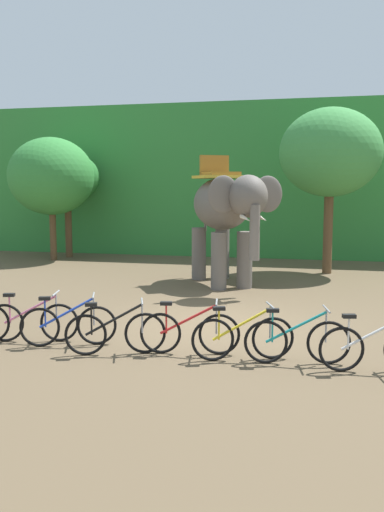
# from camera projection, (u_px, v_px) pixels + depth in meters

# --- Properties ---
(ground_plane) EXTENTS (80.00, 80.00, 0.00)m
(ground_plane) POSITION_uv_depth(u_px,v_px,m) (218.00, 326.00, 11.34)
(ground_plane) COLOR brown
(foliage_hedge) EXTENTS (36.00, 6.00, 6.22)m
(foliage_hedge) POSITION_uv_depth(u_px,v_px,m) (277.00, 181.00, 24.61)
(foliage_hedge) COLOR #338438
(foliage_hedge) RESTS_ON ground
(tree_left) EXTENTS (3.29, 3.29, 4.74)m
(tree_left) POSITION_uv_depth(u_px,v_px,m) (51.00, 176.00, 21.25)
(tree_left) COLOR brown
(tree_left) RESTS_ON ground
(tree_right) EXTENTS (2.61, 2.61, 4.25)m
(tree_right) POSITION_uv_depth(u_px,v_px,m) (67.00, 178.00, 22.21)
(tree_right) COLOR brown
(tree_right) RESTS_ON ground
(tree_center_right) EXTENTS (3.29, 3.29, 5.38)m
(tree_center_right) POSITION_uv_depth(u_px,v_px,m) (330.00, 153.00, 17.80)
(tree_center_right) COLOR brown
(tree_center_right) RESTS_ON ground
(elephant) EXTENTS (3.21, 4.06, 3.78)m
(elephant) POSITION_uv_depth(u_px,v_px,m) (225.00, 209.00, 15.77)
(elephant) COLOR #665E56
(elephant) RESTS_ON ground
(bike_pink) EXTENTS (1.67, 0.60, 0.92)m
(bike_pink) POSITION_uv_depth(u_px,v_px,m) (32.00, 321.00, 10.12)
(bike_pink) COLOR black
(bike_pink) RESTS_ON ground
(bike_blue) EXTENTS (1.62, 0.74, 0.92)m
(bike_blue) POSITION_uv_depth(u_px,v_px,m) (68.00, 325.00, 9.85)
(bike_blue) COLOR black
(bike_blue) RESTS_ON ground
(bike_black) EXTENTS (1.63, 0.71, 0.92)m
(bike_black) POSITION_uv_depth(u_px,v_px,m) (115.00, 332.00, 9.34)
(bike_black) COLOR black
(bike_black) RESTS_ON ground
(bike_red) EXTENTS (1.69, 0.52, 0.92)m
(bike_red) POSITION_uv_depth(u_px,v_px,m) (190.00, 332.00, 9.35)
(bike_red) COLOR black
(bike_red) RESTS_ON ground
(bike_yellow) EXTENTS (1.63, 0.71, 0.92)m
(bike_yellow) POSITION_uv_depth(u_px,v_px,m) (243.00, 337.00, 9.03)
(bike_yellow) COLOR black
(bike_yellow) RESTS_ON ground
(bike_teal) EXTENTS (1.69, 0.53, 0.92)m
(bike_teal) POSITION_uv_depth(u_px,v_px,m) (297.00, 340.00, 8.83)
(bike_teal) COLOR black
(bike_teal) RESTS_ON ground
(bike_white) EXTENTS (1.67, 0.59, 0.92)m
(bike_white) POSITION_uv_depth(u_px,v_px,m) (374.00, 347.00, 8.46)
(bike_white) COLOR black
(bike_white) RESTS_ON ground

